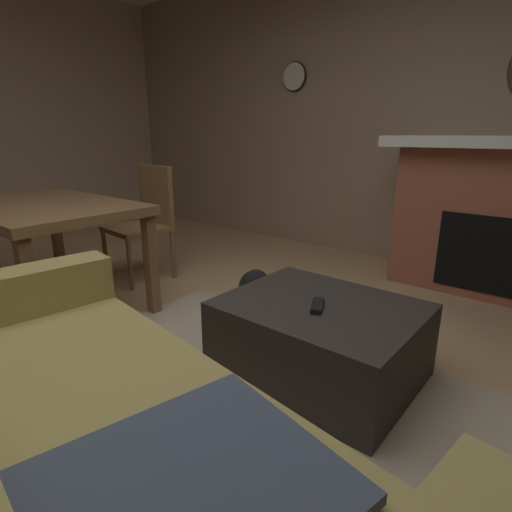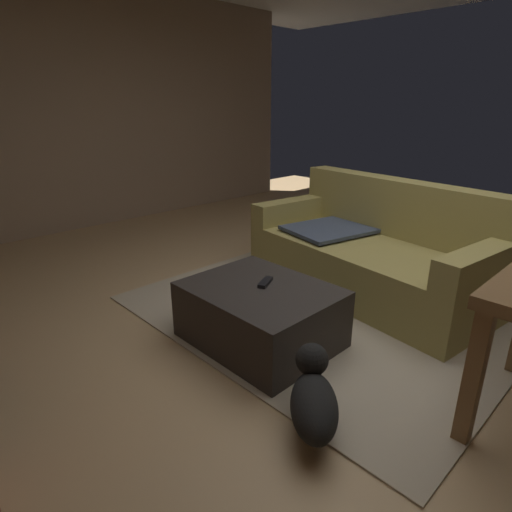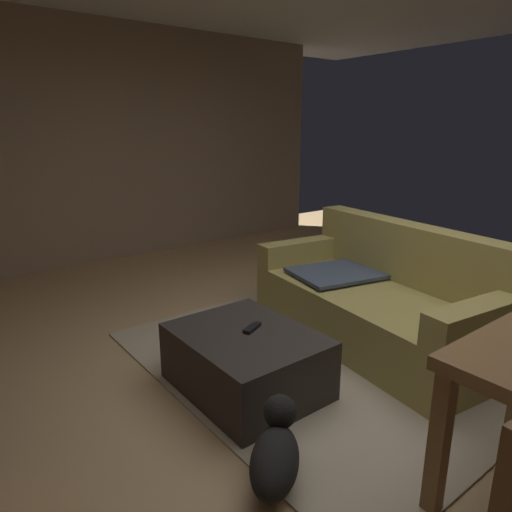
{
  "view_description": "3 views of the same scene",
  "coord_description": "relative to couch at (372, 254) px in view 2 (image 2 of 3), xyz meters",
  "views": [
    {
      "loc": [
        -1.31,
        1.0,
        1.18
      ],
      "look_at": [
        -0.1,
        -0.46,
        0.61
      ],
      "focal_mm": 28.73,
      "sensor_mm": 36.0,
      "label": 1
    },
    {
      "loc": [
        1.31,
        -2.3,
        1.47
      ],
      "look_at": [
        -0.17,
        -0.86,
        0.72
      ],
      "focal_mm": 29.51,
      "sensor_mm": 36.0,
      "label": 2
    },
    {
      "loc": [
        1.68,
        -2.13,
        1.61
      ],
      "look_at": [
        -0.32,
        -0.59,
        0.89
      ],
      "focal_mm": 32.01,
      "sensor_mm": 36.0,
      "label": 3
    }
  ],
  "objects": [
    {
      "name": "area_rug",
      "position": [
        -0.04,
        -0.66,
        -0.31
      ],
      "size": [
        2.6,
        2.0,
        0.01
      ],
      "primitive_type": "cube",
      "color": "tan",
      "rests_on": "ground"
    },
    {
      "name": "tv_remote",
      "position": [
        -0.06,
        -1.19,
        0.09
      ],
      "size": [
        0.11,
        0.17,
        0.02
      ],
      "primitive_type": "cube",
      "rotation": [
        0.0,
        0.0,
        0.45
      ],
      "color": "black",
      "rests_on": "ottoman_coffee_table"
    },
    {
      "name": "couch",
      "position": [
        0.0,
        0.0,
        0.0
      ],
      "size": [
        2.06,
        1.16,
        0.89
      ],
      "color": "#9E8E4C",
      "rests_on": "ground"
    },
    {
      "name": "small_dog",
      "position": [
        0.69,
        -1.63,
        -0.13
      ],
      "size": [
        0.46,
        0.47,
        0.31
      ],
      "color": "black",
      "rests_on": "ground"
    },
    {
      "name": "floor",
      "position": [
        0.35,
        -0.64,
        -0.31
      ],
      "size": [
        9.36,
        9.36,
        0.0
      ],
      "primitive_type": "plane",
      "color": "tan"
    },
    {
      "name": "ottoman_coffee_table",
      "position": [
        -0.04,
        -1.25,
        -0.12
      ],
      "size": [
        0.91,
        0.73,
        0.39
      ],
      "primitive_type": "cube",
      "color": "#2D2826",
      "rests_on": "ground"
    },
    {
      "name": "wall_left",
      "position": [
        -3.55,
        -0.64,
        1.09
      ],
      "size": [
        0.12,
        6.1,
        2.81
      ],
      "primitive_type": "cube",
      "color": "#9E846B",
      "rests_on": "ground"
    }
  ]
}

